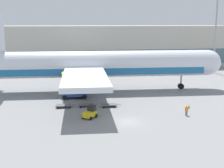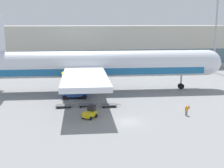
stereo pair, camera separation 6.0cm
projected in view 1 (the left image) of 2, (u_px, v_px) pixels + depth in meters
name	position (u px, v px, depth m)	size (l,w,h in m)	color
ground_plane	(127.00, 122.00, 48.51)	(400.00, 400.00, 0.00)	gray
terminal_building	(105.00, 46.00, 109.63)	(90.00, 18.20, 14.00)	#BCB7A8
light_mast	(216.00, 27.00, 93.40)	(2.80, 0.50, 23.86)	#9EA0A5
airplane_main	(92.00, 65.00, 69.08)	(58.10, 48.41, 17.00)	silver
scissor_lift_loader	(74.00, 88.00, 63.52)	(5.38, 3.65, 5.22)	#284C99
baggage_tug_foreground	(90.00, 113.00, 50.31)	(2.66, 2.79, 2.00)	yellow
baggage_dolly_lead	(64.00, 105.00, 56.53)	(3.71, 1.55, 0.48)	#56565B
baggage_dolly_second	(86.00, 105.00, 57.08)	(3.71, 1.55, 0.48)	#56565B
baggage_dolly_third	(109.00, 105.00, 56.97)	(3.71, 1.55, 0.48)	#56565B
ground_crew_near	(187.00, 110.00, 51.66)	(0.56, 0.29, 1.70)	black
traffic_cone_near	(189.00, 106.00, 56.28)	(0.40, 0.40, 0.70)	black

